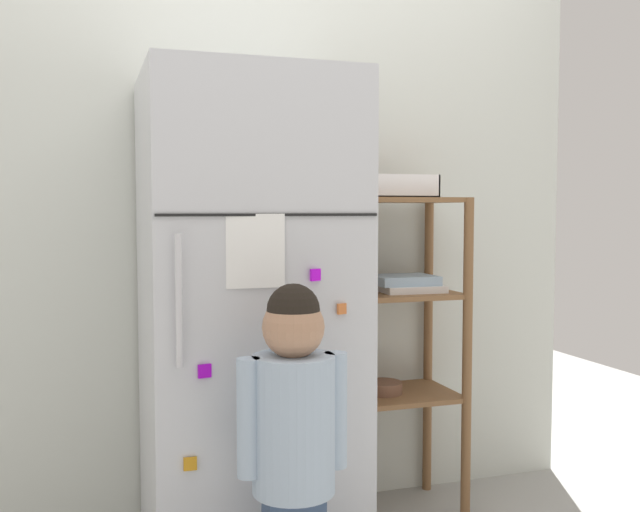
{
  "coord_description": "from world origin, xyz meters",
  "views": [
    {
      "loc": [
        -0.64,
        -2.3,
        1.15
      ],
      "look_at": [
        0.12,
        0.02,
        0.99
      ],
      "focal_mm": 40.33,
      "sensor_mm": 36.0,
      "label": 1
    }
  ],
  "objects_px": {
    "refrigerator": "(248,318)",
    "pantry_shelf_unit": "(401,321)",
    "child_standing": "(293,423)",
    "fruit_bin": "(401,188)"
  },
  "relations": [
    {
      "from": "refrigerator",
      "to": "pantry_shelf_unit",
      "type": "xyz_separation_m",
      "value": [
        0.62,
        0.14,
        -0.06
      ]
    },
    {
      "from": "refrigerator",
      "to": "child_standing",
      "type": "bearing_deg",
      "value": -88.51
    },
    {
      "from": "refrigerator",
      "to": "pantry_shelf_unit",
      "type": "distance_m",
      "value": 0.64
    },
    {
      "from": "pantry_shelf_unit",
      "to": "fruit_bin",
      "type": "distance_m",
      "value": 0.5
    },
    {
      "from": "child_standing",
      "to": "pantry_shelf_unit",
      "type": "distance_m",
      "value": 0.89
    },
    {
      "from": "child_standing",
      "to": "fruit_bin",
      "type": "distance_m",
      "value": 1.09
    },
    {
      "from": "child_standing",
      "to": "fruit_bin",
      "type": "xyz_separation_m",
      "value": [
        0.6,
        0.64,
        0.65
      ]
    },
    {
      "from": "child_standing",
      "to": "pantry_shelf_unit",
      "type": "height_order",
      "value": "pantry_shelf_unit"
    },
    {
      "from": "refrigerator",
      "to": "fruit_bin",
      "type": "bearing_deg",
      "value": 12.69
    },
    {
      "from": "pantry_shelf_unit",
      "to": "fruit_bin",
      "type": "xyz_separation_m",
      "value": [
        -0.01,
        -0.0,
        0.5
      ]
    }
  ]
}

